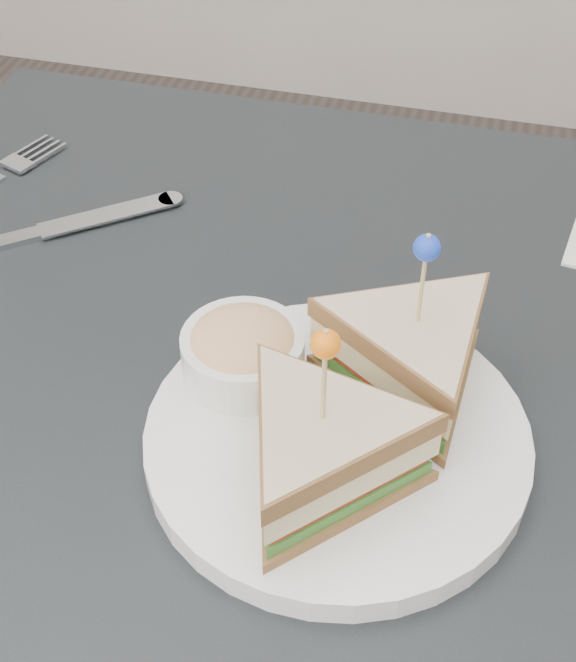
# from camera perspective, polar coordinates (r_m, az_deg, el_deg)

# --- Properties ---
(table) EXTENTS (0.80, 0.80, 0.75)m
(table) POSITION_cam_1_polar(r_m,az_deg,el_deg) (0.72, -0.97, -7.67)
(table) COLOR black
(table) RESTS_ON ground
(plate_meal) EXTENTS (0.32, 0.32, 0.15)m
(plate_meal) POSITION_cam_1_polar(r_m,az_deg,el_deg) (0.60, 3.78, -4.55)
(plate_meal) COLOR white
(plate_meal) RESTS_ON table
(cutlery_knife) EXTENTS (0.18, 0.15, 0.01)m
(cutlery_knife) POSITION_cam_1_polar(r_m,az_deg,el_deg) (0.83, -14.46, 6.09)
(cutlery_knife) COLOR silver
(cutlery_knife) RESTS_ON table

